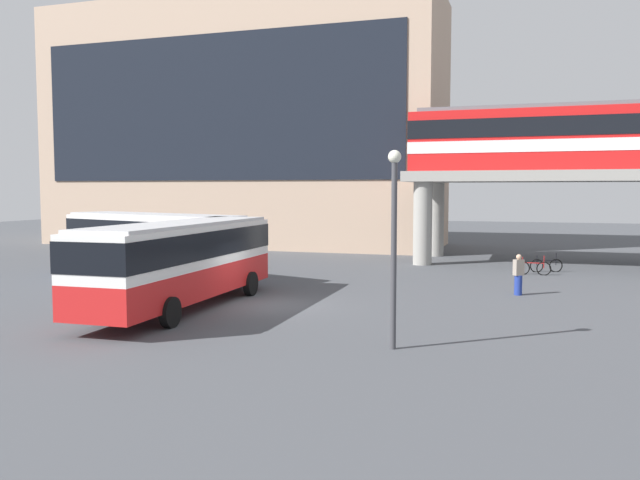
{
  "coord_description": "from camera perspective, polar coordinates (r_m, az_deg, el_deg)",
  "views": [
    {
      "loc": [
        9.46,
        -22.69,
        4.41
      ],
      "look_at": [
        0.6,
        4.34,
        2.2
      ],
      "focal_mm": 36.45,
      "sensor_mm": 36.0,
      "label": 1
    }
  ],
  "objects": [
    {
      "name": "station_building",
      "position": [
        53.35,
        -6.7,
        9.83
      ],
      "size": [
        31.51,
        10.52,
        18.87
      ],
      "color": "tan",
      "rests_on": "ground_plane"
    },
    {
      "name": "bus_secondary",
      "position": [
        33.17,
        -14.4,
        0.12
      ],
      "size": [
        11.28,
        5.86,
        3.22
      ],
      "color": "#1E4CB2",
      "rests_on": "ground_plane"
    },
    {
      "name": "bicycle_red",
      "position": [
        35.41,
        18.21,
        -2.35
      ],
      "size": [
        1.79,
        0.07,
        1.04
      ],
      "color": "black",
      "rests_on": "ground_plane"
    },
    {
      "name": "bus_main",
      "position": [
        24.46,
        -12.04,
        -1.34
      ],
      "size": [
        2.97,
        11.1,
        3.22
      ],
      "color": "red",
      "rests_on": "ground_plane"
    },
    {
      "name": "pedestrian_near_building",
      "position": [
        28.42,
        17.02,
        -3.03
      ],
      "size": [
        0.48,
        0.45,
        1.72
      ],
      "color": "navy",
      "rests_on": "ground_plane"
    },
    {
      "name": "lamp_post",
      "position": [
        17.87,
        6.51,
        0.81
      ],
      "size": [
        0.36,
        0.36,
        5.48
      ],
      "color": "#3F3F44",
      "rests_on": "ground_plane"
    },
    {
      "name": "bicycle_black",
      "position": [
        36.82,
        19.25,
        -2.12
      ],
      "size": [
        1.69,
        0.71,
        1.04
      ],
      "color": "black",
      "rests_on": "ground_plane"
    },
    {
      "name": "ground_plane",
      "position": [
        34.31,
        2.0,
        -2.94
      ],
      "size": [
        120.0,
        120.0,
        0.0
      ],
      "primitive_type": "plane",
      "color": "#47494F"
    }
  ]
}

